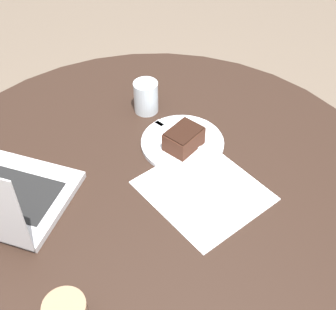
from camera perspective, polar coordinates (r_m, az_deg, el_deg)
name	(u,v)px	position (r m, az deg, el deg)	size (l,w,h in m)	color
dining_table	(153,218)	(1.26, -1.83, -7.70)	(1.27, 1.27, 0.72)	black
paper_document	(203,191)	(1.17, 4.34, -4.36)	(0.32, 0.30, 0.00)	white
plate	(182,143)	(1.28, 1.77, 1.49)	(0.23, 0.23, 0.01)	silver
cake_slice	(184,139)	(1.24, 1.93, 2.01)	(0.10, 0.12, 0.06)	#472619
fork	(173,132)	(1.30, 0.65, 2.79)	(0.17, 0.07, 0.00)	silver
water_glass	(146,97)	(1.37, -2.70, 7.09)	(0.07, 0.07, 0.10)	silver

